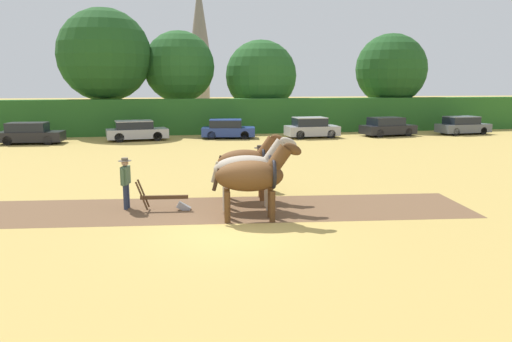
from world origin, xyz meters
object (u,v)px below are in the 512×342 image
tree_left (179,67)px  plow (169,201)px  church_spire (200,43)px  draft_horse_lead_left (253,176)px  parked_car_center_left (30,134)px  parked_car_end_right (463,126)px  draft_horse_lead_right (250,168)px  parked_car_center_right (228,129)px  parked_car_far_right (387,127)px  tree_far_left (104,55)px  tree_center (391,69)px  parked_car_center (136,131)px  draft_horse_trail_left (247,162)px  farmer_beside_team (260,163)px  farmer_at_plow (126,179)px  parked_car_right (311,128)px  tree_center_left (261,76)px

tree_left → plow: bearing=-92.7°
church_spire → draft_horse_lead_left: (-2.35, -54.66, -7.87)m
plow → parked_car_center_left: bearing=120.5°
draft_horse_lead_left → parked_car_end_right: size_ratio=0.64×
draft_horse_lead_right → parked_car_center_right: (1.86, 21.06, -0.69)m
parked_car_center_left → parked_car_far_right: size_ratio=0.97×
parked_car_center_right → draft_horse_lead_left: bearing=-86.6°
tree_far_left → tree_center: size_ratio=1.19×
tree_center → parked_car_center_right: bearing=-160.6°
tree_far_left → tree_center: 24.72m
plow → parked_car_center: size_ratio=0.40×
draft_horse_lead_left → draft_horse_trail_left: draft_horse_lead_left is taller
draft_horse_trail_left → plow: bearing=-153.1°
tree_left → parked_car_center: tree_left is taller
parked_car_center → parked_car_end_right: bearing=-9.5°
draft_horse_lead_right → parked_car_end_right: bearing=50.3°
farmer_beside_team → parked_car_far_right: (13.51, 17.46, -0.33)m
draft_horse_trail_left → parked_car_center: size_ratio=0.58×
draft_horse_lead_right → draft_horse_lead_left: bearing=-90.3°
farmer_at_plow → parked_car_center_right: size_ratio=0.42×
tree_far_left → parked_car_center: 8.45m
draft_horse_trail_left → parked_car_end_right: (20.79, 19.17, -0.68)m
farmer_beside_team → tree_left: bearing=117.1°
parked_car_center → parked_car_right: bearing=-11.2°
draft_horse_lead_left → farmer_at_plow: draft_horse_lead_left is taller
tree_far_left → farmer_beside_team: 25.54m
tree_center_left → farmer_at_plow: bearing=-110.0°
tree_center → parked_car_center: (-22.13, -5.69, -4.56)m
farmer_at_plow → draft_horse_trail_left: bearing=21.6°
tree_center → tree_far_left: bearing=179.8°
draft_horse_lead_left → farmer_beside_team: bearing=82.5°
church_spire → farmer_at_plow: church_spire is taller
draft_horse_lead_right → farmer_at_plow: (-4.10, 0.77, -0.36)m
parked_car_right → church_spire: bearing=97.4°
tree_far_left → parked_car_center: (2.58, -5.79, -5.59)m
parked_car_center_right → parked_car_right: (6.30, -0.77, 0.06)m
farmer_beside_team → parked_car_end_right: bearing=63.0°
tree_far_left → tree_center_left: 13.16m
tree_center_left → draft_horse_lead_left: tree_center_left is taller
parked_car_center_left → draft_horse_lead_left: bearing=-57.7°
tree_far_left → church_spire: size_ratio=0.57×
parked_car_center_left → farmer_beside_team: bearing=-49.6°
tree_center_left → plow: (-8.35, -27.21, -4.36)m
draft_horse_lead_left → parked_car_center_left: bearing=124.4°
tree_far_left → parked_car_right: 17.67m
farmer_at_plow → parked_car_far_right: farmer_at_plow is taller
church_spire → parked_car_center: size_ratio=3.91×
draft_horse_lead_left → parked_car_center: draft_horse_lead_left is taller
tree_far_left → parked_car_center_right: (9.24, -5.54, -5.61)m
parked_car_center → parked_car_end_right: 25.73m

